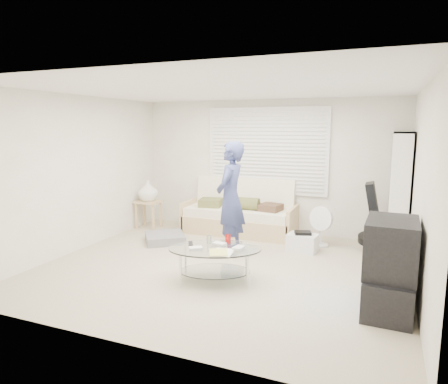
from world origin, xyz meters
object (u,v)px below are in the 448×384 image
at_px(futon_sofa, 240,215).
at_px(coffee_table, 215,254).
at_px(bookshelf, 399,192).
at_px(tv_unit, 389,267).

bearing_deg(futon_sofa, coffee_table, -77.81).
height_order(futon_sofa, bookshelf, bookshelf).
bearing_deg(bookshelf, futon_sofa, 178.04).
xyz_separation_m(futon_sofa, tv_unit, (2.60, -2.45, 0.16)).
bearing_deg(futon_sofa, bookshelf, -1.96).
distance_m(futon_sofa, coffee_table, 2.44).
xyz_separation_m(bookshelf, tv_unit, (-0.13, -2.36, -0.47)).
bearing_deg(coffee_table, futon_sofa, 102.19).
height_order(futon_sofa, tv_unit, futon_sofa).
bearing_deg(coffee_table, bookshelf, 45.96).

